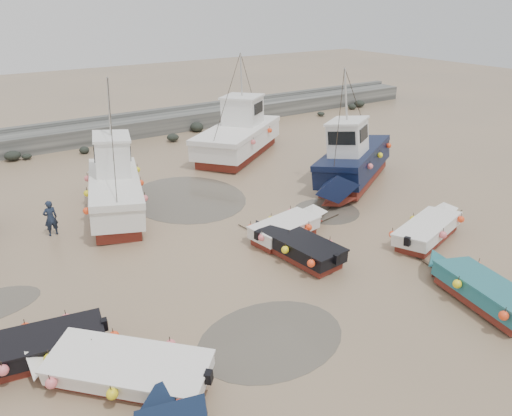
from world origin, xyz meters
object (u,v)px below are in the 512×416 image
at_px(dinghy_2, 479,286).
at_px(cabin_boat_1, 113,185).
at_px(dinghy_4, 23,348).
at_px(cabin_boat_3, 242,133).
at_px(person, 53,235).
at_px(dinghy_0, 117,364).
at_px(dinghy_3, 432,226).
at_px(cabin_boat_2, 353,162).
at_px(dinghy_5, 290,225).
at_px(dinghy_6, 294,242).

height_order(dinghy_2, cabin_boat_1, cabin_boat_1).
distance_m(dinghy_4, cabin_boat_1, 10.75).
bearing_deg(cabin_boat_3, person, -102.04).
xyz_separation_m(dinghy_4, cabin_boat_1, (5.74, 9.06, 0.81)).
bearing_deg(dinghy_0, dinghy_3, -39.87).
distance_m(dinghy_3, person, 16.20).
distance_m(dinghy_0, cabin_boat_2, 17.30).
xyz_separation_m(dinghy_2, dinghy_5, (-2.37, 7.33, 0.02)).
relative_size(dinghy_3, dinghy_6, 1.04).
distance_m(dinghy_4, person, 8.50).
distance_m(dinghy_2, dinghy_4, 14.31).
height_order(dinghy_0, dinghy_3, same).
bearing_deg(cabin_boat_2, person, 49.80).
relative_size(dinghy_2, dinghy_6, 1.03).
bearing_deg(dinghy_4, cabin_boat_3, -38.84).
relative_size(dinghy_0, cabin_boat_1, 0.57).
relative_size(dinghy_4, cabin_boat_1, 0.62).
bearing_deg(cabin_boat_1, dinghy_0, -91.99).
xyz_separation_m(dinghy_4, dinghy_6, (10.17, 0.88, 0.00)).
relative_size(dinghy_5, person, 3.32).
bearing_deg(cabin_boat_2, cabin_boat_3, -18.08).
xyz_separation_m(dinghy_0, person, (0.68, 10.14, -0.54)).
bearing_deg(dinghy_2, dinghy_3, 68.33).
relative_size(dinghy_0, dinghy_4, 0.92).
height_order(dinghy_6, cabin_boat_2, cabin_boat_2).
bearing_deg(dinghy_5, dinghy_0, -73.69).
bearing_deg(cabin_boat_3, dinghy_6, -58.94).
height_order(dinghy_0, dinghy_6, same).
bearing_deg(cabin_boat_2, dinghy_2, 128.37).
distance_m(dinghy_3, dinghy_4, 15.96).
bearing_deg(dinghy_5, cabin_boat_3, 148.18).
bearing_deg(dinghy_6, cabin_boat_3, 59.73).
bearing_deg(cabin_boat_2, dinghy_5, 85.41).
xyz_separation_m(dinghy_2, cabin_boat_2, (4.16, 10.40, 0.80)).
bearing_deg(dinghy_3, person, -140.55).
distance_m(dinghy_0, dinghy_4, 2.83).
xyz_separation_m(dinghy_2, dinghy_4, (-13.39, 5.06, 0.00)).
bearing_deg(dinghy_3, dinghy_2, -48.75).
bearing_deg(dinghy_2, dinghy_5, 119.20).
distance_m(cabin_boat_1, cabin_boat_3, 11.10).
xyz_separation_m(dinghy_4, person, (2.62, 8.07, -0.55)).
xyz_separation_m(dinghy_2, cabin_boat_3, (2.41, 18.78, 0.77)).
bearing_deg(dinghy_3, dinghy_5, -140.77).
bearing_deg(person, dinghy_4, 67.14).
xyz_separation_m(dinghy_3, dinghy_6, (-5.75, 2.05, 0.01)).
xyz_separation_m(dinghy_5, dinghy_6, (-0.85, -1.38, -0.01)).
bearing_deg(dinghy_2, dinghy_6, 129.73).
bearing_deg(dinghy_0, person, 42.60).
distance_m(dinghy_0, person, 10.17).
xyz_separation_m(cabin_boat_1, cabin_boat_2, (11.81, -3.71, -0.01)).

